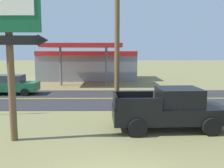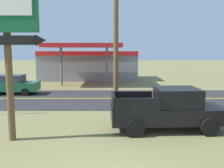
% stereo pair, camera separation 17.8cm
% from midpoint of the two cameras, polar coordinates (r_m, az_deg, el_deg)
% --- Properties ---
extents(road_asphalt, '(140.00, 8.00, 0.02)m').
position_cam_midpoint_polar(road_asphalt, '(19.54, 0.32, -3.28)').
color(road_asphalt, '#2B2B2D').
rests_on(road_asphalt, ground).
extents(road_centre_line, '(126.00, 0.20, 0.01)m').
position_cam_midpoint_polar(road_centre_line, '(19.54, 0.32, -3.24)').
color(road_centre_line, gold).
rests_on(road_centre_line, road_asphalt).
extents(motel_sign, '(2.89, 0.54, 6.51)m').
position_cam_midpoint_polar(motel_sign, '(10.80, -21.80, 11.26)').
color(motel_sign, brown).
rests_on(motel_sign, ground).
extents(utility_pole, '(2.05, 0.26, 9.81)m').
position_cam_midpoint_polar(utility_pole, '(13.35, 1.49, 14.24)').
color(utility_pole, brown).
rests_on(utility_pole, ground).
extents(gas_station, '(12.00, 11.50, 4.40)m').
position_cam_midpoint_polar(gas_station, '(32.56, -4.83, 4.46)').
color(gas_station, gray).
rests_on(gas_station, ground).
extents(pickup_black_parked_on_lawn, '(5.28, 2.42, 1.96)m').
position_cam_midpoint_polar(pickup_black_parked_on_lawn, '(12.15, 13.21, -5.58)').
color(pickup_black_parked_on_lawn, black).
rests_on(pickup_black_parked_on_lawn, ground).
extents(car_green_far_lane, '(4.20, 2.00, 1.64)m').
position_cam_midpoint_polar(car_green_far_lane, '(22.95, -21.04, -0.09)').
color(car_green_far_lane, '#1E6038').
rests_on(car_green_far_lane, ground).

